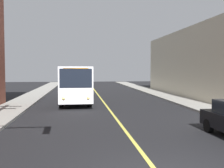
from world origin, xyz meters
TOP-DOWN VIEW (x-y plane):
  - sidewalk_right at (7.25, 10.00)m, footprint 2.50×90.00m
  - lane_stripe_center at (0.00, 15.00)m, footprint 0.16×60.00m
  - city_bus at (-2.61, 18.95)m, footprint 2.88×12.21m

SIDE VIEW (x-z plane):
  - lane_stripe_center at x=0.00m, z-range 0.00..0.01m
  - sidewalk_right at x=7.25m, z-range 0.00..0.15m
  - city_bus at x=-2.61m, z-range 0.22..3.42m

